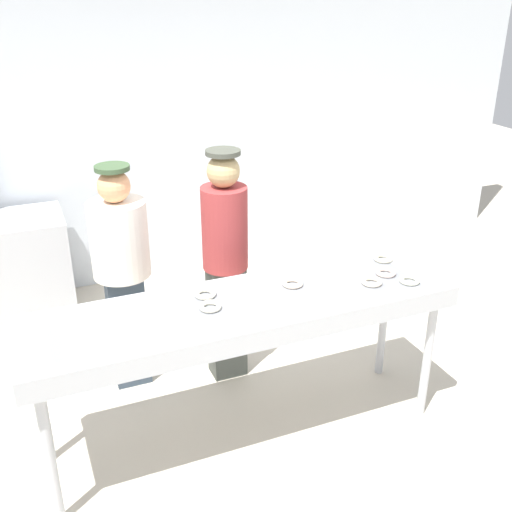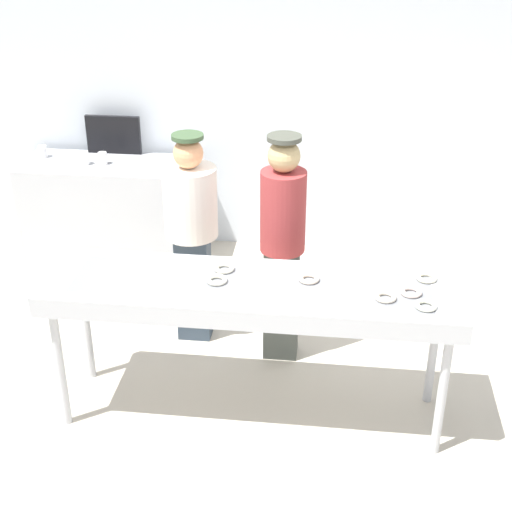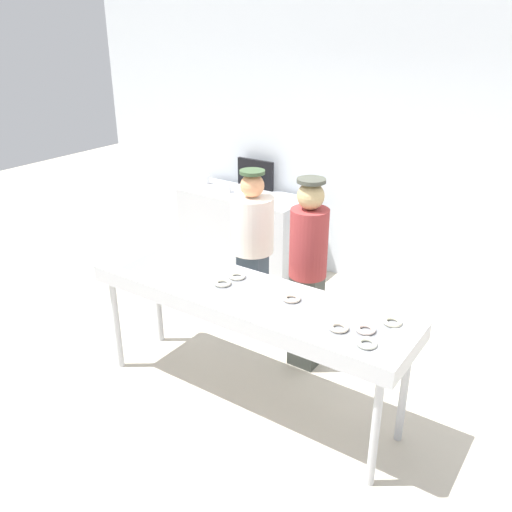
{
  "view_description": "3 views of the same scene",
  "coord_description": "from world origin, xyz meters",
  "px_view_note": "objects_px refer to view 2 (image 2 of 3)",
  "views": [
    {
      "loc": [
        -1.1,
        -2.82,
        2.61
      ],
      "look_at": [
        0.08,
        0.02,
        1.21
      ],
      "focal_mm": 42.5,
      "sensor_mm": 36.0,
      "label": 1
    },
    {
      "loc": [
        0.48,
        -3.79,
        3.1
      ],
      "look_at": [
        0.03,
        -0.02,
        1.15
      ],
      "focal_mm": 51.71,
      "sensor_mm": 36.0,
      "label": 2
    },
    {
      "loc": [
        2.04,
        -2.84,
        2.77
      ],
      "look_at": [
        0.01,
        0.11,
        1.19
      ],
      "focal_mm": 38.26,
      "sensor_mm": 36.0,
      "label": 3
    }
  ],
  "objects_px": {
    "menu_display": "(114,135)",
    "sugar_donut_3": "(217,280)",
    "sugar_donut_0": "(385,297)",
    "sugar_donut_1": "(426,305)",
    "worker_baker": "(191,225)",
    "paper_cup_1": "(103,158)",
    "fryer_conveyor": "(251,294)",
    "worker_assistant": "(282,241)",
    "sugar_donut_4": "(427,278)",
    "sugar_donut_2": "(411,292)",
    "sugar_donut_5": "(309,279)",
    "prep_counter": "(111,210)",
    "sugar_donut_6": "(224,268)",
    "paper_cup_2": "(84,159)",
    "paper_cup_0": "(43,152)"
  },
  "relations": [
    {
      "from": "sugar_donut_2",
      "to": "sugar_donut_5",
      "type": "xyz_separation_m",
      "value": [
        -0.6,
        0.09,
        0.0
      ]
    },
    {
      "from": "sugar_donut_2",
      "to": "sugar_donut_3",
      "type": "bearing_deg",
      "value": 179.61
    },
    {
      "from": "fryer_conveyor",
      "to": "sugar_donut_5",
      "type": "distance_m",
      "value": 0.36
    },
    {
      "from": "sugar_donut_1",
      "to": "worker_baker",
      "type": "bearing_deg",
      "value": 146.74
    },
    {
      "from": "sugar_donut_0",
      "to": "worker_assistant",
      "type": "bearing_deg",
      "value": 130.52
    },
    {
      "from": "worker_assistant",
      "to": "menu_display",
      "type": "height_order",
      "value": "worker_assistant"
    },
    {
      "from": "worker_baker",
      "to": "paper_cup_2",
      "type": "xyz_separation_m",
      "value": [
        -1.17,
        1.18,
        0.02
      ]
    },
    {
      "from": "sugar_donut_2",
      "to": "menu_display",
      "type": "xyz_separation_m",
      "value": [
        -2.47,
        2.37,
        0.09
      ]
    },
    {
      "from": "sugar_donut_5",
      "to": "prep_counter",
      "type": "xyz_separation_m",
      "value": [
        -1.87,
        2.01,
        -0.52
      ]
    },
    {
      "from": "sugar_donut_2",
      "to": "worker_assistant",
      "type": "distance_m",
      "value": 1.06
    },
    {
      "from": "worker_baker",
      "to": "paper_cup_0",
      "type": "distance_m",
      "value": 2.07
    },
    {
      "from": "fryer_conveyor",
      "to": "sugar_donut_1",
      "type": "height_order",
      "value": "sugar_donut_1"
    },
    {
      "from": "sugar_donut_5",
      "to": "sugar_donut_0",
      "type": "bearing_deg",
      "value": -20.26
    },
    {
      "from": "worker_baker",
      "to": "sugar_donut_2",
      "type": "bearing_deg",
      "value": 150.88
    },
    {
      "from": "paper_cup_0",
      "to": "sugar_donut_2",
      "type": "bearing_deg",
      "value": -35.41
    },
    {
      "from": "worker_assistant",
      "to": "paper_cup_1",
      "type": "height_order",
      "value": "worker_assistant"
    },
    {
      "from": "sugar_donut_1",
      "to": "sugar_donut_6",
      "type": "bearing_deg",
      "value": 165.65
    },
    {
      "from": "paper_cup_1",
      "to": "paper_cup_2",
      "type": "xyz_separation_m",
      "value": [
        -0.15,
        -0.03,
        0.0
      ]
    },
    {
      "from": "sugar_donut_4",
      "to": "menu_display",
      "type": "xyz_separation_m",
      "value": [
        -2.57,
        2.18,
        0.09
      ]
    },
    {
      "from": "fryer_conveyor",
      "to": "menu_display",
      "type": "relative_size",
      "value": 5.11
    },
    {
      "from": "fryer_conveyor",
      "to": "worker_assistant",
      "type": "height_order",
      "value": "worker_assistant"
    },
    {
      "from": "sugar_donut_2",
      "to": "sugar_donut_6",
      "type": "distance_m",
      "value": 1.13
    },
    {
      "from": "fryer_conveyor",
      "to": "sugar_donut_2",
      "type": "bearing_deg",
      "value": -0.97
    },
    {
      "from": "sugar_donut_5",
      "to": "prep_counter",
      "type": "relative_size",
      "value": 0.08
    },
    {
      "from": "paper_cup_1",
      "to": "menu_display",
      "type": "bearing_deg",
      "value": 86.09
    },
    {
      "from": "sugar_donut_1",
      "to": "sugar_donut_4",
      "type": "height_order",
      "value": "same"
    },
    {
      "from": "sugar_donut_5",
      "to": "paper_cup_1",
      "type": "distance_m",
      "value": 2.74
    },
    {
      "from": "sugar_donut_6",
      "to": "paper_cup_1",
      "type": "height_order",
      "value": "paper_cup_1"
    },
    {
      "from": "worker_assistant",
      "to": "prep_counter",
      "type": "distance_m",
      "value": 2.23
    },
    {
      "from": "sugar_donut_1",
      "to": "paper_cup_1",
      "type": "height_order",
      "value": "paper_cup_1"
    },
    {
      "from": "sugar_donut_3",
      "to": "paper_cup_0",
      "type": "bearing_deg",
      "value": 131.55
    },
    {
      "from": "sugar_donut_1",
      "to": "menu_display",
      "type": "distance_m",
      "value": 3.57
    },
    {
      "from": "sugar_donut_0",
      "to": "paper_cup_0",
      "type": "xyz_separation_m",
      "value": [
        -2.92,
        2.26,
        -0.02
      ]
    },
    {
      "from": "worker_baker",
      "to": "sugar_donut_0",
      "type": "bearing_deg",
      "value": 145.88
    },
    {
      "from": "fryer_conveyor",
      "to": "sugar_donut_4",
      "type": "relative_size",
      "value": 19.83
    },
    {
      "from": "worker_baker",
      "to": "paper_cup_1",
      "type": "distance_m",
      "value": 1.58
    },
    {
      "from": "worker_baker",
      "to": "prep_counter",
      "type": "height_order",
      "value": "worker_baker"
    },
    {
      "from": "sugar_donut_1",
      "to": "fryer_conveyor",
      "type": "bearing_deg",
      "value": 170.97
    },
    {
      "from": "paper_cup_1",
      "to": "fryer_conveyor",
      "type": "bearing_deg",
      "value": -53.04
    },
    {
      "from": "paper_cup_2",
      "to": "sugar_donut_4",
      "type": "bearing_deg",
      "value": -34.14
    },
    {
      "from": "menu_display",
      "to": "sugar_donut_3",
      "type": "bearing_deg",
      "value": -60.7
    },
    {
      "from": "sugar_donut_5",
      "to": "paper_cup_1",
      "type": "height_order",
      "value": "paper_cup_1"
    },
    {
      "from": "paper_cup_0",
      "to": "worker_assistant",
      "type": "bearing_deg",
      "value": -33.35
    },
    {
      "from": "sugar_donut_6",
      "to": "sugar_donut_0",
      "type": "bearing_deg",
      "value": -13.68
    },
    {
      "from": "worker_baker",
      "to": "paper_cup_1",
      "type": "height_order",
      "value": "worker_baker"
    },
    {
      "from": "sugar_donut_0",
      "to": "sugar_donut_4",
      "type": "height_order",
      "value": "same"
    },
    {
      "from": "sugar_donut_0",
      "to": "sugar_donut_1",
      "type": "distance_m",
      "value": 0.23
    },
    {
      "from": "sugar_donut_2",
      "to": "paper_cup_1",
      "type": "bearing_deg",
      "value": 140.19
    },
    {
      "from": "sugar_donut_1",
      "to": "sugar_donut_6",
      "type": "xyz_separation_m",
      "value": [
        -1.19,
        0.31,
        0.0
      ]
    },
    {
      "from": "sugar_donut_1",
      "to": "paper_cup_0",
      "type": "distance_m",
      "value": 3.91
    }
  ]
}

